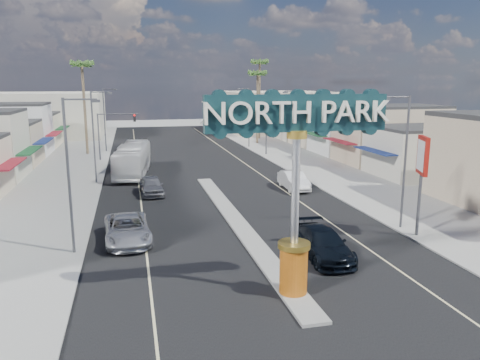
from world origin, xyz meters
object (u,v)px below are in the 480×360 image
car_parked_left (151,186)px  bank_pylon_sign (422,161)px  traffic_signal_left (113,127)px  palm_right_far (260,67)px  streetlight_l_far (106,116)px  car_parked_right (294,180)px  traffic_signal_right (254,124)px  streetlight_r_far (248,114)px  suv_right (323,243)px  gateway_sign (296,172)px  palm_left_far (82,69)px  city_bus (133,159)px  streetlight_l_near (71,169)px  suv_left (127,229)px  streetlight_r_mid (298,128)px  streetlight_r_near (403,156)px  streetlight_l_mid (95,132)px  palm_right_mid (258,77)px

car_parked_left → bank_pylon_sign: (16.18, -15.73, 4.15)m
traffic_signal_left → palm_right_far: (24.18, 18.01, 8.11)m
streetlight_l_far → car_parked_right: (17.98, -28.88, -4.23)m
traffic_signal_right → streetlight_r_far: (1.25, 8.01, 0.79)m
streetlight_l_far → suv_right: streetlight_l_far is taller
palm_right_far → traffic_signal_left: bearing=-143.3°
gateway_sign → palm_left_far: palm_left_far is taller
car_parked_right → city_bus: city_bus is taller
streetlight_l_near → suv_left: streetlight_l_near is taller
traffic_signal_right → suv_left: size_ratio=1.01×
streetlight_r_mid → car_parked_left: size_ratio=1.88×
city_bus → streetlight_r_far: bearing=53.4°
gateway_sign → car_parked_left: size_ratio=1.91×
streetlight_r_near → palm_left_far: (-23.43, 40.00, 6.43)m
streetlight_l_mid → suv_left: streetlight_l_mid is taller
streetlight_l_far → palm_left_far: size_ratio=0.69×
streetlight_r_near → palm_right_mid: bearing=86.8°
bank_pylon_sign → car_parked_left: bearing=156.0°
streetlight_l_mid → palm_left_far: palm_left_far is taller
palm_right_far → gateway_sign: bearing=-104.0°
traffic_signal_left → palm_right_mid: (22.18, 12.01, 6.33)m
traffic_signal_right → suv_left: traffic_signal_right is taller
palm_left_far → traffic_signal_right: bearing=-15.1°
streetlight_r_near → traffic_signal_right: bearing=92.1°
streetlight_l_near → palm_right_far: size_ratio=0.64×
palm_left_far → bank_pylon_sign: size_ratio=2.04×
traffic_signal_right → city_bus: size_ratio=0.50×
traffic_signal_left → palm_right_mid: size_ratio=0.50×
palm_left_far → streetlight_r_near: bearing=-59.6°
streetlight_l_mid → city_bus: size_ratio=0.75×
streetlight_l_far → streetlight_r_near: same height
gateway_sign → traffic_signal_right: bearing=77.7°
streetlight_l_mid → bank_pylon_sign: 30.30m
traffic_signal_left → car_parked_left: traffic_signal_left is taller
suv_right → streetlight_l_far: bearing=108.6°
gateway_sign → car_parked_right: gateway_sign is taller
palm_left_far → palm_right_mid: palm_left_far is taller
traffic_signal_left → streetlight_l_far: (-1.25, 8.01, 0.79)m
streetlight_r_far → suv_left: streetlight_r_far is taller
palm_left_far → gateway_sign: bearing=-74.9°
palm_left_far → palm_right_far: (28.00, 12.00, 0.89)m
streetlight_r_mid → streetlight_r_far: same height
streetlight_l_near → bank_pylon_sign: 21.18m
suv_left → traffic_signal_right: bearing=59.6°
palm_right_far → suv_left: size_ratio=2.38×
traffic_signal_right → car_parked_left: bearing=-126.3°
streetlight_l_far → car_parked_left: bearing=-80.0°
suv_right → streetlight_l_near: bearing=166.7°
palm_right_far → car_parked_left: size_ratio=2.94×
streetlight_l_mid → bank_pylon_sign: bearing=-45.8°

